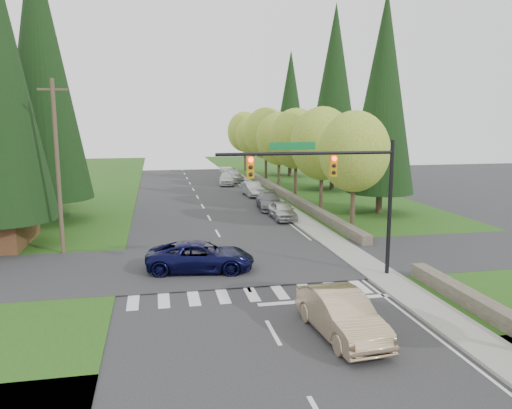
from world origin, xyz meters
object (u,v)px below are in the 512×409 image
object	(u,v)px
parked_car_b	(270,201)
parked_car_e	(233,176)
parked_car_c	(252,189)
suv_navy	(201,257)
parked_car_a	(283,210)
sedan_champagne	(341,314)
parked_car_d	(227,179)

from	to	relation	value
parked_car_b	parked_car_e	bearing A→B (deg)	95.45
parked_car_b	parked_car_c	xyz separation A→B (m)	(0.00, 7.77, -0.01)
suv_navy	parked_car_a	size ratio (longest dim) A/B	1.33
parked_car_e	parked_car_a	bearing A→B (deg)	-92.12
sedan_champagne	parked_car_e	world-z (taller)	sedan_champagne
parked_car_c	parked_car_e	bearing A→B (deg)	87.41
parked_car_c	parked_car_d	world-z (taller)	parked_car_d
suv_navy	parked_car_b	world-z (taller)	suv_navy
parked_car_b	parked_car_c	distance (m)	7.77
parked_car_c	suv_navy	bearing A→B (deg)	-110.08
suv_navy	parked_car_a	xyz separation A→B (m)	(7.53, 12.24, -0.06)
suv_navy	parked_car_c	world-z (taller)	suv_navy
parked_car_c	sedan_champagne	bearing A→B (deg)	-98.59
sedan_champagne	parked_car_a	distance (m)	21.34
parked_car_a	parked_car_d	size ratio (longest dim) A/B	0.96
sedan_champagne	parked_car_d	xyz separation A→B (m)	(1.84, 42.37, -0.08)
parked_car_b	parked_car_d	distance (m)	16.78
parked_car_b	parked_car_e	world-z (taller)	parked_car_e
sedan_champagne	suv_navy	xyz separation A→B (m)	(-4.28, 8.85, -0.05)
suv_navy	parked_car_b	bearing A→B (deg)	-15.41
suv_navy	parked_car_b	size ratio (longest dim) A/B	1.11
suv_navy	parked_car_a	bearing A→B (deg)	-22.86
parked_car_a	parked_car_b	xyz separation A→B (m)	(0.00, 4.56, 0.02)
parked_car_a	parked_car_e	xyz separation A→B (m)	(-0.10, 24.54, 0.03)
suv_navy	sedan_champagne	bearing A→B (deg)	-145.45
parked_car_a	parked_car_c	world-z (taller)	parked_car_c
parked_car_b	parked_car_c	world-z (taller)	parked_car_b
sedan_champagne	parked_car_c	distance (m)	33.57
parked_car_a	parked_car_c	bearing A→B (deg)	90.25
suv_navy	parked_car_c	bearing A→B (deg)	-8.31
parked_car_c	parked_car_e	distance (m)	12.22
sedan_champagne	parked_car_b	distance (m)	25.85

